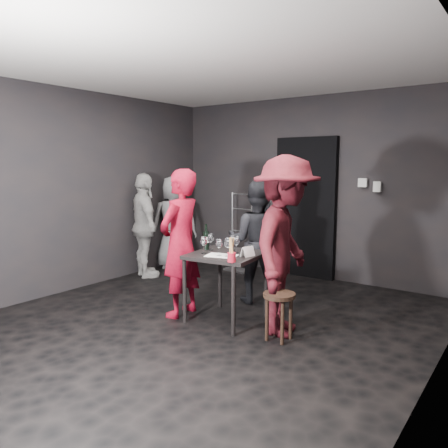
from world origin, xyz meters
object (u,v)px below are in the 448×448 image
Objects in this scene: man_maroon at (285,228)px; breadstick_cup at (232,250)px; server_red at (180,236)px; woman_black at (257,241)px; bystander_grey at (174,221)px; tasting_table at (226,262)px; hand_truck at (240,256)px; wine_bottle at (206,240)px; bystander_cream at (145,223)px; stool at (279,304)px.

man_maroon is 0.57m from breadstick_cup.
server_red is 1.03m from woman_black.
bystander_grey is at bearing 48.88° from man_maroon.
tasting_table is 0.49× the size of woman_black.
wine_bottle is at bearing -59.93° from hand_truck.
bystander_cream is (-0.93, -1.21, 0.60)m from hand_truck.
bystander_cream is at bearing 53.25° from bystander_grey.
stool is (0.74, -0.14, -0.29)m from tasting_table.
bystander_grey reaches higher than wine_bottle.
bystander_cream is 5.72× the size of wine_bottle.
bystander_grey is (-2.13, 1.50, 0.12)m from tasting_table.
server_red is at bearing 93.81° from bystander_grey.
woman_black is at bearing 150.05° from server_red.
woman_black is 0.77m from wine_bottle.
server_red is at bearing 43.14° from woman_black.
hand_truck is 0.76× the size of bystander_cream.
breadstick_cup is at bearing -46.91° from tasting_table.
wine_bottle is at bearing -174.22° from bystander_cream.
breadstick_cup is at bearing -30.52° from wine_bottle.
tasting_table is 0.80m from stool.
wine_bottle is 0.70m from breadstick_cup.
bystander_cream is at bearing 156.96° from wine_bottle.
breadstick_cup is (0.81, -0.16, -0.04)m from server_red.
hand_truck is 2.35m from tasting_table.
wine_bottle is at bearing 171.96° from tasting_table.
man_maroon is (1.21, 0.20, 0.16)m from server_red.
woman_black is 5.29× the size of wine_bottle.
tasting_table is at bearing 133.09° from breadstick_cup.
tasting_table is at bearing -53.30° from hand_truck.
server_red is 1.24m from man_maroon.
server_red is at bearing -164.05° from tasting_table.
stool is 0.31× the size of woman_black.
bystander_cream reaches higher than woman_black.
tasting_table is 2.89× the size of breadstick_cup.
server_red is 1.11× the size of bystander_cream.
tasting_table is 2.61m from bystander_grey.
wine_bottle is 1.11× the size of breadstick_cup.
hand_truck is 4.34× the size of wine_bottle.
wine_bottle is (-1.05, 0.19, 0.50)m from stool.
man_maroon is at bearing -39.97° from hand_truck.
breadstick_cup is (2.38, -1.11, 0.04)m from bystander_cream.
bystander_cream is at bearing 61.08° from man_maroon.
tasting_table is 0.81m from man_maroon.
stool is at bearing 109.80° from bystander_grey.
bystander_cream is (-1.99, 0.02, 0.06)m from woman_black.
stool is 0.69m from breadstick_cup.
tasting_table is 0.49× the size of bystander_grey.
breadstick_cup is at bearing 73.90° from server_red.
tasting_table is 0.45× the size of bystander_cream.
woman_black is 5.87× the size of breadstick_cup.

